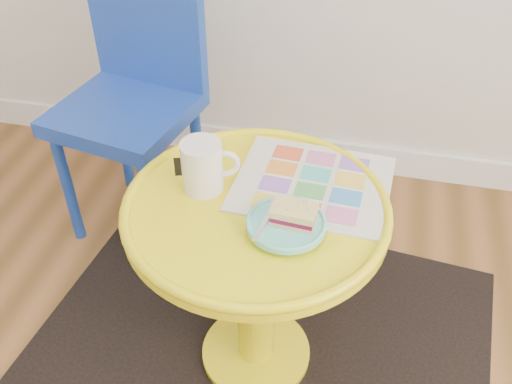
% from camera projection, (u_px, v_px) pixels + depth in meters
% --- Properties ---
extents(rug, '(1.41, 1.24, 0.01)m').
position_uv_depth(rug, '(256.00, 354.00, 1.67)').
color(rug, black).
rests_on(rug, ground).
extents(side_table, '(0.61, 0.61, 0.58)m').
position_uv_depth(side_table, '(256.00, 255.00, 1.40)').
color(side_table, yellow).
rests_on(side_table, ground).
extents(chair, '(0.47, 0.47, 0.91)m').
position_uv_depth(chair, '(135.00, 87.00, 1.83)').
color(chair, '#1B41B1').
rests_on(chair, ground).
extents(newspaper, '(0.38, 0.33, 0.01)m').
position_uv_depth(newspaper, '(313.00, 183.00, 1.35)').
color(newspaper, silver).
rests_on(newspaper, side_table).
extents(mug, '(0.13, 0.10, 0.12)m').
position_uv_depth(mug, '(203.00, 165.00, 1.31)').
color(mug, white).
rests_on(mug, side_table).
extents(plate, '(0.17, 0.17, 0.02)m').
position_uv_depth(plate, '(286.00, 225.00, 1.22)').
color(plate, '#63D2CC').
rests_on(plate, newspaper).
extents(cake_slice, '(0.10, 0.07, 0.04)m').
position_uv_depth(cake_slice, '(294.00, 214.00, 1.21)').
color(cake_slice, '#D3BC8C').
rests_on(cake_slice, plate).
extents(fork, '(0.04, 0.14, 0.00)m').
position_uv_depth(fork, '(268.00, 217.00, 1.23)').
color(fork, silver).
rests_on(fork, plate).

